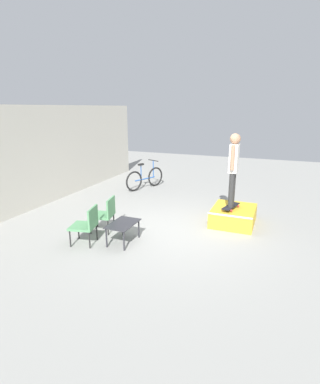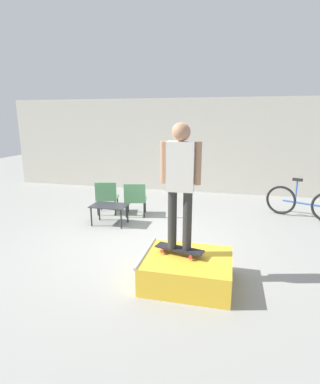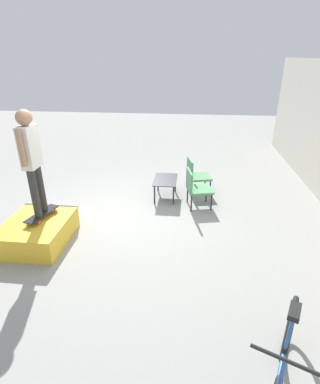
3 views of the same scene
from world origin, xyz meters
name	(u,v)px [view 3 (image 3 of 3)]	position (x,y,z in m)	size (l,w,h in m)	color
ground_plane	(123,216)	(0.00, 0.00, 0.00)	(24.00, 24.00, 0.00)	gray
skate_ramp_box	(38,232)	(1.07, -1.31, 0.21)	(1.29, 1.06, 0.44)	gold
skateboard_on_ramp	(42,214)	(0.93, -1.24, 0.50)	(0.75, 0.37, 0.07)	black
person_skater	(31,155)	(0.93, -1.24, 1.60)	(0.57, 0.25, 1.82)	#2D2D2D
coffee_table	(165,182)	(-1.03, 0.80, 0.40)	(0.81, 0.53, 0.46)	#2D2D33
patio_chair_left	(196,174)	(-1.39, 1.50, 0.48)	(0.63, 0.63, 0.85)	black
patio_chair_right	(196,187)	(-0.63, 1.50, 0.48)	(0.62, 0.62, 0.85)	black
bicycle	(281,368)	(3.38, 2.30, 0.39)	(1.67, 0.80, 1.02)	black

